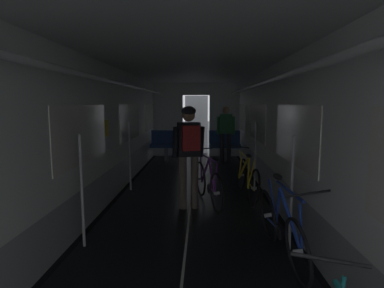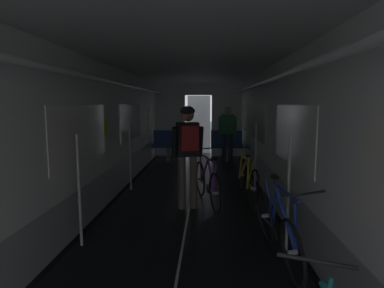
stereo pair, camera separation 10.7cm
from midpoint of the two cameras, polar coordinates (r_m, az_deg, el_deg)
train_car_shell at (r=5.22m, az=0.06°, el=6.50°), size 3.14×12.34×2.57m
bench_seat_far_left at (r=9.83m, az=-3.98°, el=0.26°), size 0.98×0.51×0.95m
bench_seat_far_right at (r=9.79m, az=6.55°, el=0.19°), size 0.98×0.51×0.95m
bicycle_yellow at (r=6.03m, az=10.35°, el=-6.15°), size 0.47×1.69×0.96m
bicycle_blue at (r=3.84m, az=15.92°, el=-14.19°), size 0.46×1.69×0.96m
person_cyclist_aisle at (r=5.24m, az=-0.16°, el=-0.36°), size 0.56×0.45×1.73m
bicycle_purple_in_aisle at (r=5.63m, az=3.32°, el=-6.97°), size 0.58×1.64×0.94m
person_standing_near_bench at (r=9.37m, az=6.75°, el=2.38°), size 0.53×0.23×1.69m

